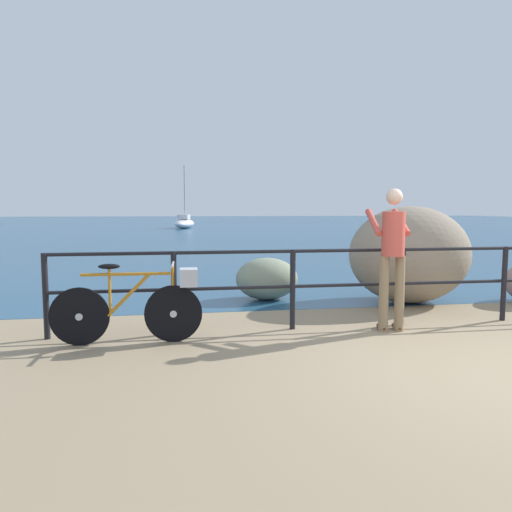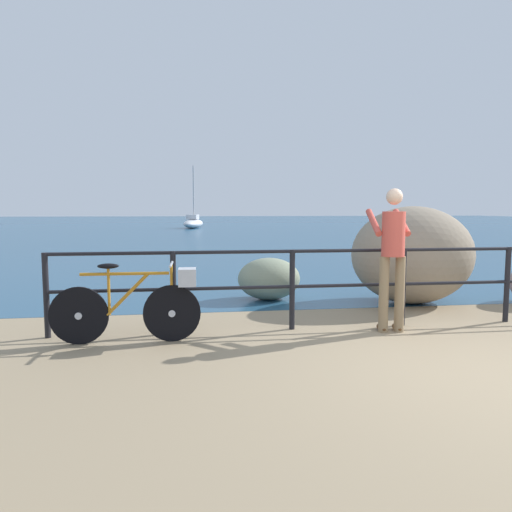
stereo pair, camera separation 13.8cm
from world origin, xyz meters
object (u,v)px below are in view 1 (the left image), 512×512
at_px(breakwater_boulder_main, 409,255).
at_px(breakwater_boulder_left, 267,279).
at_px(bicycle, 140,303).
at_px(person_at_railing, 392,252).
at_px(sailboat, 185,223).

relative_size(breakwater_boulder_main, breakwater_boulder_left, 1.87).
relative_size(bicycle, person_at_railing, 0.96).
bearing_deg(sailboat, breakwater_boulder_main, -162.84).
height_order(breakwater_boulder_main, breakwater_boulder_left, breakwater_boulder_main).
height_order(bicycle, breakwater_boulder_main, breakwater_boulder_main).
bearing_deg(breakwater_boulder_main, person_at_railing, -122.85).
height_order(bicycle, sailboat, sailboat).
bearing_deg(person_at_railing, sailboat, 9.39).
distance_m(bicycle, sailboat, 32.48).
relative_size(breakwater_boulder_main, sailboat, 0.40).
distance_m(breakwater_boulder_main, breakwater_boulder_left, 2.37).
bearing_deg(breakwater_boulder_left, person_at_railing, -63.09).
distance_m(person_at_railing, breakwater_boulder_main, 2.01).
bearing_deg(sailboat, bicycle, -170.47).
distance_m(bicycle, breakwater_boulder_left, 3.04).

